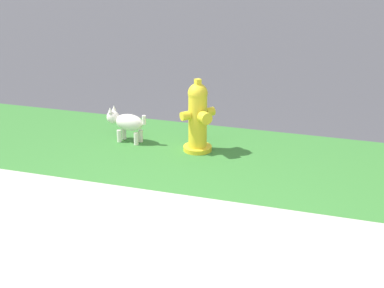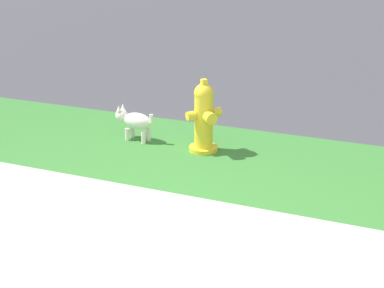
{
  "view_description": "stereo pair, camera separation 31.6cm",
  "coord_description": "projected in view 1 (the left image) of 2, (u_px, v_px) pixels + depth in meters",
  "views": [
    {
      "loc": [
        1.27,
        -2.72,
        2.09
      ],
      "look_at": [
        -0.02,
        1.41,
        0.4
      ],
      "focal_mm": 50.0,
      "sensor_mm": 36.0,
      "label": 1
    },
    {
      "loc": [
        1.57,
        -2.61,
        2.09
      ],
      "look_at": [
        -0.02,
        1.41,
        0.4
      ],
      "focal_mm": 50.0,
      "sensor_mm": 36.0,
      "label": 2
    }
  ],
  "objects": [
    {
      "name": "ground_plane",
      "position": [
        131.0,
        274.0,
        3.53
      ],
      "size": [
        120.0,
        120.0,
        0.0
      ],
      "primitive_type": "plane",
      "color": "#424247"
    },
    {
      "name": "small_white_dog",
      "position": [
        126.0,
        122.0,
        5.73
      ],
      "size": [
        0.48,
        0.22,
        0.38
      ],
      "rotation": [
        0.0,
        0.0,
        3.02
      ],
      "color": "silver",
      "rests_on": "ground"
    },
    {
      "name": "fire_hydrant_across_street",
      "position": [
        198.0,
        117.0,
        5.43
      ],
      "size": [
        0.34,
        0.34,
        0.76
      ],
      "rotation": [
        0.0,
        0.0,
        3.94
      ],
      "color": "yellow",
      "rests_on": "ground"
    },
    {
      "name": "sidewalk_pavement",
      "position": [
        131.0,
        274.0,
        3.53
      ],
      "size": [
        18.0,
        2.38,
        0.01
      ],
      "primitive_type": "cube",
      "color": "#BCB7AD",
      "rests_on": "ground"
    },
    {
      "name": "grass_verge",
      "position": [
        214.0,
        157.0,
        5.4
      ],
      "size": [
        18.0,
        1.83,
        0.01
      ],
      "primitive_type": "cube",
      "color": "#387A33",
      "rests_on": "ground"
    }
  ]
}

